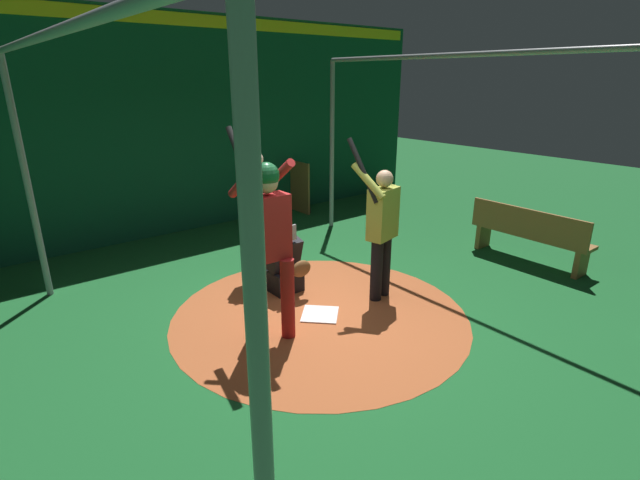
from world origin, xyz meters
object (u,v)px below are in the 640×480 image
(umpire, at_px, (257,207))
(batter, at_px, (268,234))
(bench, at_px, (529,234))
(bat_rack, at_px, (296,187))
(home_plate, at_px, (320,314))
(catcher, at_px, (285,265))
(visitor, at_px, (382,226))

(umpire, bearing_deg, batter, -27.65)
(bench, bearing_deg, batter, -97.97)
(umpire, bearing_deg, bat_rack, 135.40)
(bench, bearing_deg, home_plate, -99.91)
(home_plate, bearing_deg, catcher, 175.13)
(home_plate, height_order, batter, batter)
(catcher, relative_size, visitor, 0.47)
(batter, relative_size, visitor, 1.10)
(umpire, relative_size, visitor, 0.87)
(catcher, xyz_separation_m, umpire, (-0.69, 0.03, 0.63))
(home_plate, bearing_deg, umpire, 176.38)
(catcher, relative_size, umpire, 0.54)
(batter, xyz_separation_m, umpire, (-1.53, 0.80, -0.18))
(home_plate, bearing_deg, bench, 80.09)
(catcher, bearing_deg, visitor, 43.20)
(catcher, height_order, visitor, visitor)
(bat_rack, xyz_separation_m, bench, (4.59, 1.01, -0.04))
(catcher, xyz_separation_m, visitor, (0.89, 0.84, 0.59))
(batter, relative_size, bench, 1.23)
(home_plate, xyz_separation_m, batter, (0.02, -0.70, 1.17))
(umpire, bearing_deg, bench, 58.44)
(home_plate, distance_m, visitor, 1.31)
(umpire, distance_m, visitor, 1.78)
(home_plate, distance_m, umpire, 1.80)
(visitor, xyz_separation_m, bench, (0.54, 2.64, -0.51))
(home_plate, distance_m, catcher, 0.89)
(visitor, bearing_deg, bat_rack, 144.85)
(home_plate, distance_m, bat_rack, 4.74)
(umpire, distance_m, bat_rack, 3.51)
(batter, distance_m, catcher, 1.40)
(catcher, bearing_deg, umpire, 177.85)
(home_plate, relative_size, bat_rack, 0.40)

